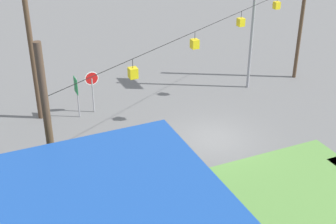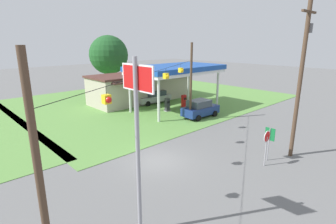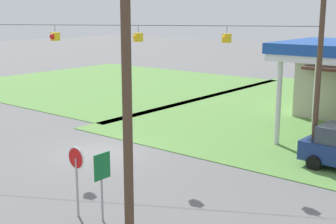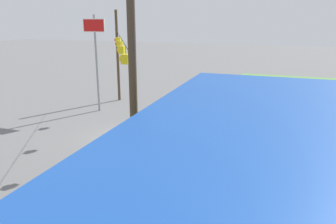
{
  "view_description": "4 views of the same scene",
  "coord_description": "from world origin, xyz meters",
  "px_view_note": "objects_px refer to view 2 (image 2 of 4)",
  "views": [
    {
      "loc": [
        10.75,
        18.24,
        12.41
      ],
      "look_at": [
        3.07,
        1.02,
        2.69
      ],
      "focal_mm": 50.0,
      "sensor_mm": 36.0,
      "label": 1
    },
    {
      "loc": [
        -10.99,
        -12.88,
        8.16
      ],
      "look_at": [
        2.16,
        1.17,
        2.95
      ],
      "focal_mm": 28.0,
      "sensor_mm": 36.0,
      "label": 2
    },
    {
      "loc": [
        16.75,
        -15.29,
        7.0
      ],
      "look_at": [
        2.22,
        2.68,
        1.94
      ],
      "focal_mm": 50.0,
      "sensor_mm": 36.0,
      "label": 3
    },
    {
      "loc": [
        17.57,
        9.11,
        7.37
      ],
      "look_at": [
        2.02,
        3.66,
        2.63
      ],
      "focal_mm": 35.0,
      "sensor_mm": 36.0,
      "label": 4
    }
  ],
  "objects_px": {
    "gas_station_canopy": "(176,70)",
    "stop_sign_overhead": "(138,118)",
    "gas_station_store": "(142,87)",
    "tree_behind_station": "(109,55)",
    "utility_pole_main": "(301,74)",
    "fuel_pump_near": "(167,105)",
    "route_sign": "(269,137)",
    "car_at_pumps_rear": "(154,97)",
    "car_at_pumps_front": "(200,109)",
    "fuel_pump_far": "(184,101)",
    "stop_sign_roadside": "(267,141)"
  },
  "relations": [
    {
      "from": "fuel_pump_near",
      "to": "stop_sign_overhead",
      "type": "distance_m",
      "value": 21.14
    },
    {
      "from": "car_at_pumps_rear",
      "to": "tree_behind_station",
      "type": "bearing_deg",
      "value": -82.88
    },
    {
      "from": "fuel_pump_near",
      "to": "route_sign",
      "type": "xyz_separation_m",
      "value": [
        -3.95,
        -14.68,
        0.95
      ]
    },
    {
      "from": "gas_station_store",
      "to": "stop_sign_roadside",
      "type": "relative_size",
      "value": 5.95
    },
    {
      "from": "gas_station_canopy",
      "to": "gas_station_store",
      "type": "distance_m",
      "value": 7.46
    },
    {
      "from": "gas_station_store",
      "to": "route_sign",
      "type": "height_order",
      "value": "gas_station_store"
    },
    {
      "from": "route_sign",
      "to": "tree_behind_station",
      "type": "bearing_deg",
      "value": 80.43
    },
    {
      "from": "route_sign",
      "to": "gas_station_canopy",
      "type": "bearing_deg",
      "value": 69.83
    },
    {
      "from": "tree_behind_station",
      "to": "utility_pole_main",
      "type": "bearing_deg",
      "value": -95.5
    },
    {
      "from": "car_at_pumps_front",
      "to": "car_at_pumps_rear",
      "type": "bearing_deg",
      "value": 88.06
    },
    {
      "from": "gas_station_canopy",
      "to": "car_at_pumps_front",
      "type": "bearing_deg",
      "value": -97.13
    },
    {
      "from": "gas_station_canopy",
      "to": "car_at_pumps_rear",
      "type": "bearing_deg",
      "value": 88.48
    },
    {
      "from": "stop_sign_overhead",
      "to": "route_sign",
      "type": "bearing_deg",
      "value": -1.93
    },
    {
      "from": "car_at_pumps_front",
      "to": "route_sign",
      "type": "distance_m",
      "value": 11.43
    },
    {
      "from": "gas_station_canopy",
      "to": "gas_station_store",
      "type": "xyz_separation_m",
      "value": [
        0.14,
        6.86,
        -2.91
      ]
    },
    {
      "from": "gas_station_canopy",
      "to": "fuel_pump_near",
      "type": "distance_m",
      "value": 4.35
    },
    {
      "from": "fuel_pump_far",
      "to": "tree_behind_station",
      "type": "xyz_separation_m",
      "value": [
        -1.93,
        14.4,
        5.33
      ]
    },
    {
      "from": "gas_station_store",
      "to": "route_sign",
      "type": "bearing_deg",
      "value": -104.4
    },
    {
      "from": "fuel_pump_far",
      "to": "stop_sign_overhead",
      "type": "xyz_separation_m",
      "value": [
        -17.78,
        -14.31,
        4.5
      ]
    },
    {
      "from": "car_at_pumps_rear",
      "to": "gas_station_canopy",
      "type": "bearing_deg",
      "value": 92.15
    },
    {
      "from": "gas_station_canopy",
      "to": "fuel_pump_near",
      "type": "xyz_separation_m",
      "value": [
        -1.44,
        -0.0,
        -4.11
      ]
    },
    {
      "from": "fuel_pump_far",
      "to": "route_sign",
      "type": "bearing_deg",
      "value": -114.97
    },
    {
      "from": "gas_station_canopy",
      "to": "utility_pole_main",
      "type": "distance_m",
      "value": 15.88
    },
    {
      "from": "route_sign",
      "to": "utility_pole_main",
      "type": "bearing_deg",
      "value": -21.42
    },
    {
      "from": "stop_sign_overhead",
      "to": "route_sign",
      "type": "distance_m",
      "value": 11.51
    },
    {
      "from": "fuel_pump_far",
      "to": "tree_behind_station",
      "type": "height_order",
      "value": "tree_behind_station"
    },
    {
      "from": "fuel_pump_near",
      "to": "tree_behind_station",
      "type": "xyz_separation_m",
      "value": [
        0.95,
        14.4,
        5.33
      ]
    },
    {
      "from": "tree_behind_station",
      "to": "stop_sign_roadside",
      "type": "bearing_deg",
      "value": -101.32
    },
    {
      "from": "gas_station_store",
      "to": "car_at_pumps_rear",
      "type": "xyz_separation_m",
      "value": [
        -0.02,
        -2.51,
        -1.08
      ]
    },
    {
      "from": "gas_station_canopy",
      "to": "stop_sign_roadside",
      "type": "bearing_deg",
      "value": -113.05
    },
    {
      "from": "utility_pole_main",
      "to": "fuel_pump_near",
      "type": "bearing_deg",
      "value": 82.91
    },
    {
      "from": "car_at_pumps_rear",
      "to": "car_at_pumps_front",
      "type": "bearing_deg",
      "value": 89.33
    },
    {
      "from": "fuel_pump_far",
      "to": "car_at_pumps_front",
      "type": "height_order",
      "value": "car_at_pumps_front"
    },
    {
      "from": "fuel_pump_far",
      "to": "utility_pole_main",
      "type": "bearing_deg",
      "value": -107.26
    },
    {
      "from": "stop_sign_roadside",
      "to": "car_at_pumps_rear",
      "type": "bearing_deg",
      "value": -108.55
    },
    {
      "from": "stop_sign_roadside",
      "to": "tree_behind_station",
      "type": "height_order",
      "value": "tree_behind_station"
    },
    {
      "from": "car_at_pumps_front",
      "to": "fuel_pump_far",
      "type": "bearing_deg",
      "value": 67.86
    },
    {
      "from": "gas_station_store",
      "to": "utility_pole_main",
      "type": "distance_m",
      "value": 22.97
    },
    {
      "from": "fuel_pump_near",
      "to": "tree_behind_station",
      "type": "distance_m",
      "value": 15.38
    },
    {
      "from": "car_at_pumps_rear",
      "to": "tree_behind_station",
      "type": "height_order",
      "value": "tree_behind_station"
    },
    {
      "from": "gas_station_canopy",
      "to": "stop_sign_overhead",
      "type": "distance_m",
      "value": 21.72
    },
    {
      "from": "route_sign",
      "to": "fuel_pump_near",
      "type": "bearing_deg",
      "value": 74.93
    },
    {
      "from": "fuel_pump_far",
      "to": "stop_sign_overhead",
      "type": "relative_size",
      "value": 0.21
    },
    {
      "from": "gas_station_store",
      "to": "tree_behind_station",
      "type": "bearing_deg",
      "value": 94.77
    },
    {
      "from": "gas_station_store",
      "to": "stop_sign_roadside",
      "type": "height_order",
      "value": "gas_station_store"
    },
    {
      "from": "stop_sign_overhead",
      "to": "tree_behind_station",
      "type": "height_order",
      "value": "tree_behind_station"
    },
    {
      "from": "stop_sign_roadside",
      "to": "stop_sign_overhead",
      "type": "xyz_separation_m",
      "value": [
        -9.97,
        0.64,
        3.45
      ]
    },
    {
      "from": "gas_station_store",
      "to": "car_at_pumps_rear",
      "type": "bearing_deg",
      "value": -90.51
    },
    {
      "from": "gas_station_store",
      "to": "car_at_pumps_front",
      "type": "xyz_separation_m",
      "value": [
        -0.68,
        -11.22,
        -0.96
      ]
    },
    {
      "from": "fuel_pump_far",
      "to": "car_at_pumps_rear",
      "type": "height_order",
      "value": "car_at_pumps_rear"
    }
  ]
}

